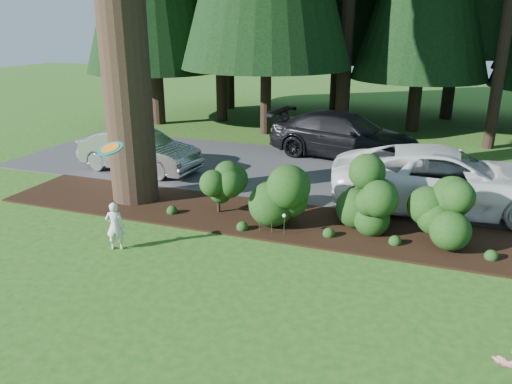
{
  "coord_description": "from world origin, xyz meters",
  "views": [
    {
      "loc": [
        3.01,
        -7.71,
        4.74
      ],
      "look_at": [
        -0.4,
        1.61,
        1.3
      ],
      "focal_mm": 35.0,
      "sensor_mm": 36.0,
      "label": 1
    }
  ],
  "objects_px": {
    "frisbee": "(110,148)",
    "car_silver_wagon": "(139,151)",
    "car_white_suv": "(445,179)",
    "car_dark_suv": "(345,135)",
    "child": "(115,226)"
  },
  "relations": [
    {
      "from": "car_silver_wagon",
      "to": "car_white_suv",
      "type": "distance_m",
      "value": 9.38
    },
    {
      "from": "car_silver_wagon",
      "to": "child",
      "type": "relative_size",
      "value": 3.82
    },
    {
      "from": "car_silver_wagon",
      "to": "child",
      "type": "xyz_separation_m",
      "value": [
        2.75,
        -5.24,
        -0.17
      ]
    },
    {
      "from": "car_white_suv",
      "to": "child",
      "type": "distance_m",
      "value": 8.28
    },
    {
      "from": "car_silver_wagon",
      "to": "car_white_suv",
      "type": "height_order",
      "value": "car_white_suv"
    },
    {
      "from": "car_silver_wagon",
      "to": "car_white_suv",
      "type": "relative_size",
      "value": 0.71
    },
    {
      "from": "car_white_suv",
      "to": "car_dark_suv",
      "type": "height_order",
      "value": "car_white_suv"
    },
    {
      "from": "car_dark_suv",
      "to": "child",
      "type": "xyz_separation_m",
      "value": [
        -3.22,
        -9.27,
        -0.28
      ]
    },
    {
      "from": "car_dark_suv",
      "to": "child",
      "type": "relative_size",
      "value": 5.05
    },
    {
      "from": "car_silver_wagon",
      "to": "frisbee",
      "type": "bearing_deg",
      "value": -146.78
    },
    {
      "from": "child",
      "to": "car_silver_wagon",
      "type": "bearing_deg",
      "value": -86.29
    },
    {
      "from": "frisbee",
      "to": "car_silver_wagon",
      "type": "bearing_deg",
      "value": 118.13
    },
    {
      "from": "car_white_suv",
      "to": "frisbee",
      "type": "distance_m",
      "value": 8.33
    },
    {
      "from": "car_silver_wagon",
      "to": "car_dark_suv",
      "type": "distance_m",
      "value": 7.2
    },
    {
      "from": "car_silver_wagon",
      "to": "frisbee",
      "type": "distance_m",
      "value": 6.04
    }
  ]
}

